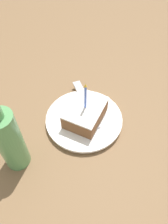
% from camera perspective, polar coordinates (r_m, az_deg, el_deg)
% --- Properties ---
extents(ground_plane, '(2.40, 2.40, 0.04)m').
position_cam_1_polar(ground_plane, '(0.67, -0.03, -1.53)').
color(ground_plane, brown).
rests_on(ground_plane, ground).
extents(plate, '(0.22, 0.22, 0.02)m').
position_cam_1_polar(plate, '(0.63, 0.00, -1.92)').
color(plate, white).
rests_on(plate, ground_plane).
extents(cake_slice, '(0.09, 0.12, 0.13)m').
position_cam_1_polar(cake_slice, '(0.60, 0.34, -0.15)').
color(cake_slice, brown).
rests_on(cake_slice, plate).
extents(fork, '(0.15, 0.15, 0.00)m').
position_cam_1_polar(fork, '(0.66, 0.21, 3.24)').
color(fork, '#B2B2B7').
rests_on(fork, plate).
extents(bottle, '(0.06, 0.06, 0.24)m').
position_cam_1_polar(bottle, '(0.52, -19.07, -6.83)').
color(bottle, '#599959').
rests_on(bottle, ground_plane).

